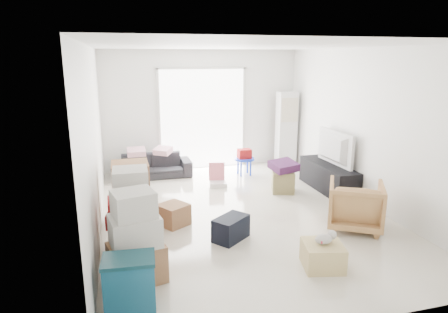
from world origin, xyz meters
The scene contains 21 objects.
room_shell centered at (0.00, 0.00, 1.35)m, with size 4.98×6.48×3.18m.
sliding_door centered at (0.00, 2.98, 1.24)m, with size 2.10×0.04×2.33m.
ac_tower centered at (1.95, 2.65, 0.88)m, with size 0.45×0.30×1.75m, color silver.
tv_console centered at (2.00, 0.70, 0.26)m, with size 0.47×1.56×0.52m, color black.
television centered at (2.00, 0.70, 0.59)m, with size 1.12×0.65×0.15m, color black.
sofa centered at (-1.23, 2.50, 0.33)m, with size 1.67×0.49×0.65m, color #28282D.
pillow_left centered at (-1.55, 2.50, 0.71)m, with size 0.40×0.31×0.13m, color #E2A5BA.
pillow_right centered at (-0.99, 2.47, 0.72)m, with size 0.39×0.31×0.13m, color #E2A5BA.
armchair centered at (1.48, -1.01, 0.40)m, with size 0.78×0.73×0.80m, color tan.
storage_bins centered at (-1.90, -2.22, 0.30)m, with size 0.55×0.41×0.60m.
box_stack_a centered at (-1.80, -1.63, 0.49)m, with size 0.70×0.63×1.09m.
box_stack_b centered at (-1.80, -0.94, 0.50)m, with size 0.69×0.63×1.16m.
box_stack_c centered at (-1.77, 0.13, 0.47)m, with size 0.65×0.56×0.96m.
loose_box centered at (-1.16, -0.17, 0.17)m, with size 0.40×0.40×0.33m, color olive.
duffel_bag centered at (-0.45, -0.90, 0.17)m, with size 0.52×0.31×0.34m, color black.
ottoman centered at (1.10, 0.82, 0.21)m, with size 0.41×0.41×0.41m, color #908854.
blanket centered at (1.10, 0.82, 0.48)m, with size 0.45×0.45×0.14m, color #4C2153.
kids_table centered at (0.74, 2.11, 0.41)m, with size 0.44×0.44×0.58m.
toy_walker centered at (-0.01, 1.55, 0.13)m, with size 0.39×0.36×0.46m.
wood_crate centered at (0.43, -1.94, 0.16)m, with size 0.47×0.47×0.31m, color tan.
plush_bunny centered at (0.46, -1.93, 0.38)m, with size 0.30×0.17×0.15m.
Camera 1 is at (-1.93, -5.94, 2.55)m, focal length 32.00 mm.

